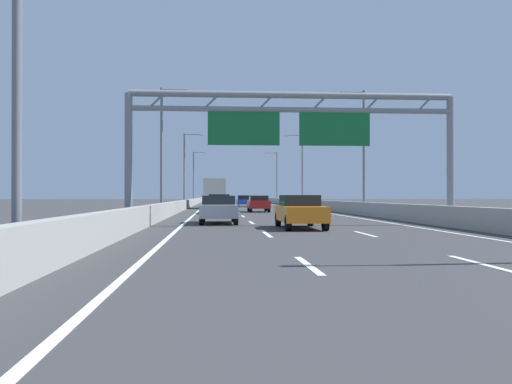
# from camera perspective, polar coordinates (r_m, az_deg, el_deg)

# --- Properties ---
(ground_plane) EXTENTS (260.00, 260.00, 0.00)m
(ground_plane) POSITION_cam_1_polar(r_m,az_deg,el_deg) (98.83, -2.00, -1.19)
(ground_plane) COLOR #38383A
(lane_dash_left_1) EXTENTS (0.16, 3.00, 0.01)m
(lane_dash_left_1) POSITION_cam_1_polar(r_m,az_deg,el_deg) (11.49, 5.32, -7.41)
(lane_dash_left_1) COLOR white
(lane_dash_left_1) RESTS_ON ground_plane
(lane_dash_left_2) EXTENTS (0.16, 3.00, 0.01)m
(lane_dash_left_2) POSITION_cam_1_polar(r_m,az_deg,el_deg) (20.39, 1.15, -4.33)
(lane_dash_left_2) COLOR white
(lane_dash_left_2) RESTS_ON ground_plane
(lane_dash_left_3) EXTENTS (0.16, 3.00, 0.01)m
(lane_dash_left_3) POSITION_cam_1_polar(r_m,az_deg,el_deg) (29.34, -0.47, -3.12)
(lane_dash_left_3) COLOR white
(lane_dash_left_3) RESTS_ON ground_plane
(lane_dash_left_4) EXTENTS (0.16, 3.00, 0.01)m
(lane_dash_left_4) POSITION_cam_1_polar(r_m,az_deg,el_deg) (38.32, -1.33, -2.47)
(lane_dash_left_4) COLOR white
(lane_dash_left_4) RESTS_ON ground_plane
(lane_dash_left_5) EXTENTS (0.16, 3.00, 0.01)m
(lane_dash_left_5) POSITION_cam_1_polar(r_m,az_deg,el_deg) (47.31, -1.86, -2.07)
(lane_dash_left_5) COLOR white
(lane_dash_left_5) RESTS_ON ground_plane
(lane_dash_left_6) EXTENTS (0.16, 3.00, 0.01)m
(lane_dash_left_6) POSITION_cam_1_polar(r_m,az_deg,el_deg) (56.30, -2.23, -1.80)
(lane_dash_left_6) COLOR white
(lane_dash_left_6) RESTS_ON ground_plane
(lane_dash_left_7) EXTENTS (0.16, 3.00, 0.01)m
(lane_dash_left_7) POSITION_cam_1_polar(r_m,az_deg,el_deg) (65.29, -2.49, -1.60)
(lane_dash_left_7) COLOR white
(lane_dash_left_7) RESTS_ON ground_plane
(lane_dash_left_8) EXTENTS (0.16, 3.00, 0.01)m
(lane_dash_left_8) POSITION_cam_1_polar(r_m,az_deg,el_deg) (74.29, -2.69, -1.45)
(lane_dash_left_8) COLOR white
(lane_dash_left_8) RESTS_ON ground_plane
(lane_dash_left_9) EXTENTS (0.16, 3.00, 0.01)m
(lane_dash_left_9) POSITION_cam_1_polar(r_m,az_deg,el_deg) (83.28, -2.85, -1.34)
(lane_dash_left_9) COLOR white
(lane_dash_left_9) RESTS_ON ground_plane
(lane_dash_left_10) EXTENTS (0.16, 3.00, 0.01)m
(lane_dash_left_10) POSITION_cam_1_polar(r_m,az_deg,el_deg) (92.28, -2.97, -1.24)
(lane_dash_left_10) COLOR white
(lane_dash_left_10) RESTS_ON ground_plane
(lane_dash_left_11) EXTENTS (0.16, 3.00, 0.01)m
(lane_dash_left_11) POSITION_cam_1_polar(r_m,az_deg,el_deg) (101.28, -3.07, -1.16)
(lane_dash_left_11) COLOR white
(lane_dash_left_11) RESTS_ON ground_plane
(lane_dash_left_12) EXTENTS (0.16, 3.00, 0.01)m
(lane_dash_left_12) POSITION_cam_1_polar(r_m,az_deg,el_deg) (110.28, -3.16, -1.10)
(lane_dash_left_12) COLOR white
(lane_dash_left_12) RESTS_ON ground_plane
(lane_dash_left_13) EXTENTS (0.16, 3.00, 0.01)m
(lane_dash_left_13) POSITION_cam_1_polar(r_m,az_deg,el_deg) (119.27, -3.23, -1.04)
(lane_dash_left_13) COLOR white
(lane_dash_left_13) RESTS_ON ground_plane
(lane_dash_left_14) EXTENTS (0.16, 3.00, 0.01)m
(lane_dash_left_14) POSITION_cam_1_polar(r_m,az_deg,el_deg) (128.27, -3.30, -1.00)
(lane_dash_left_14) COLOR white
(lane_dash_left_14) RESTS_ON ground_plane
(lane_dash_left_15) EXTENTS (0.16, 3.00, 0.01)m
(lane_dash_left_15) POSITION_cam_1_polar(r_m,az_deg,el_deg) (137.27, -3.35, -0.95)
(lane_dash_left_15) COLOR white
(lane_dash_left_15) RESTS_ON ground_plane
(lane_dash_left_16) EXTENTS (0.16, 3.00, 0.01)m
(lane_dash_left_16) POSITION_cam_1_polar(r_m,az_deg,el_deg) (146.27, -3.40, -0.92)
(lane_dash_left_16) COLOR white
(lane_dash_left_16) RESTS_ON ground_plane
(lane_dash_left_17) EXTENTS (0.16, 3.00, 0.01)m
(lane_dash_left_17) POSITION_cam_1_polar(r_m,az_deg,el_deg) (155.27, -3.44, -0.89)
(lane_dash_left_17) COLOR white
(lane_dash_left_17) RESTS_ON ground_plane
(lane_dash_right_1) EXTENTS (0.16, 3.00, 0.01)m
(lane_dash_right_1) POSITION_cam_1_polar(r_m,az_deg,el_deg) (12.59, 21.82, -6.77)
(lane_dash_right_1) COLOR white
(lane_dash_right_1) RESTS_ON ground_plane
(lane_dash_right_2) EXTENTS (0.16, 3.00, 0.01)m
(lane_dash_right_2) POSITION_cam_1_polar(r_m,az_deg,el_deg) (21.02, 10.99, -4.20)
(lane_dash_right_2) COLOR white
(lane_dash_right_2) RESTS_ON ground_plane
(lane_dash_right_3) EXTENTS (0.16, 3.00, 0.01)m
(lane_dash_right_3) POSITION_cam_1_polar(r_m,az_deg,el_deg) (29.79, 6.47, -3.08)
(lane_dash_right_3) COLOR white
(lane_dash_right_3) RESTS_ON ground_plane
(lane_dash_right_4) EXTENTS (0.16, 3.00, 0.01)m
(lane_dash_right_4) POSITION_cam_1_polar(r_m,az_deg,el_deg) (38.67, 4.01, -2.45)
(lane_dash_right_4) COLOR white
(lane_dash_right_4) RESTS_ON ground_plane
(lane_dash_right_5) EXTENTS (0.16, 3.00, 0.01)m
(lane_dash_right_5) POSITION_cam_1_polar(r_m,az_deg,el_deg) (47.59, 2.47, -2.06)
(lane_dash_right_5) COLOR white
(lane_dash_right_5) RESTS_ON ground_plane
(lane_dash_right_6) EXTENTS (0.16, 3.00, 0.01)m
(lane_dash_right_6) POSITION_cam_1_polar(r_m,az_deg,el_deg) (56.53, 1.42, -1.79)
(lane_dash_right_6) COLOR white
(lane_dash_right_6) RESTS_ON ground_plane
(lane_dash_right_7) EXTENTS (0.16, 3.00, 0.01)m
(lane_dash_right_7) POSITION_cam_1_polar(r_m,az_deg,el_deg) (65.50, 0.66, -1.60)
(lane_dash_right_7) COLOR white
(lane_dash_right_7) RESTS_ON ground_plane
(lane_dash_right_8) EXTENTS (0.16, 3.00, 0.01)m
(lane_dash_right_8) POSITION_cam_1_polar(r_m,az_deg,el_deg) (74.47, 0.08, -1.45)
(lane_dash_right_8) COLOR white
(lane_dash_right_8) RESTS_ON ground_plane
(lane_dash_right_9) EXTENTS (0.16, 3.00, 0.01)m
(lane_dash_right_9) POSITION_cam_1_polar(r_m,az_deg,el_deg) (83.44, -0.37, -1.33)
(lane_dash_right_9) COLOR white
(lane_dash_right_9) RESTS_ON ground_plane
(lane_dash_right_10) EXTENTS (0.16, 3.00, 0.01)m
(lane_dash_right_10) POSITION_cam_1_polar(r_m,az_deg,el_deg) (92.42, -0.74, -1.24)
(lane_dash_right_10) COLOR white
(lane_dash_right_10) RESTS_ON ground_plane
(lane_dash_right_11) EXTENTS (0.16, 3.00, 0.01)m
(lane_dash_right_11) POSITION_cam_1_polar(r_m,az_deg,el_deg) (101.41, -1.04, -1.16)
(lane_dash_right_11) COLOR white
(lane_dash_right_11) RESTS_ON ground_plane
(lane_dash_right_12) EXTENTS (0.16, 3.00, 0.01)m
(lane_dash_right_12) POSITION_cam_1_polar(r_m,az_deg,el_deg) (110.40, -1.29, -1.10)
(lane_dash_right_12) COLOR white
(lane_dash_right_12) RESTS_ON ground_plane
(lane_dash_right_13) EXTENTS (0.16, 3.00, 0.01)m
(lane_dash_right_13) POSITION_cam_1_polar(r_m,az_deg,el_deg) (119.39, -1.51, -1.04)
(lane_dash_right_13) COLOR white
(lane_dash_right_13) RESTS_ON ground_plane
(lane_dash_right_14) EXTENTS (0.16, 3.00, 0.01)m
(lane_dash_right_14) POSITION_cam_1_polar(r_m,az_deg,el_deg) (128.38, -1.69, -1.00)
(lane_dash_right_14) COLOR white
(lane_dash_right_14) RESTS_ON ground_plane
(lane_dash_right_15) EXTENTS (0.16, 3.00, 0.01)m
(lane_dash_right_15) POSITION_cam_1_polar(r_m,az_deg,el_deg) (137.37, -1.85, -0.95)
(lane_dash_right_15) COLOR white
(lane_dash_right_15) RESTS_ON ground_plane
(lane_dash_right_16) EXTENTS (0.16, 3.00, 0.01)m
(lane_dash_right_16) POSITION_cam_1_polar(r_m,az_deg,el_deg) (146.36, -1.99, -0.92)
(lane_dash_right_16) COLOR white
(lane_dash_right_16) RESTS_ON ground_plane
(lane_dash_right_17) EXTENTS (0.16, 3.00, 0.01)m
(lane_dash_right_17) POSITION_cam_1_polar(r_m,az_deg,el_deg) (155.35, -2.12, -0.89)
(lane_dash_right_17) COLOR white
(lane_dash_right_17) RESTS_ON ground_plane
(edge_line_left) EXTENTS (0.16, 176.00, 0.01)m
(edge_line_left) POSITION_cam_1_polar(r_m,az_deg,el_deg) (86.78, -5.18, -1.30)
(edge_line_left) COLOR white
(edge_line_left) RESTS_ON ground_plane
(edge_line_right) EXTENTS (0.16, 176.00, 0.01)m
(edge_line_right) POSITION_cam_1_polar(r_m,az_deg,el_deg) (87.22, 1.74, -1.29)
(edge_line_right) COLOR white
(edge_line_right) RESTS_ON ground_plane
(barrier_left) EXTENTS (0.45, 220.00, 0.95)m
(barrier_left) POSITION_cam_1_polar(r_m,az_deg,el_deg) (108.80, -5.83, -0.86)
(barrier_left) COLOR #9E9E99
(barrier_left) RESTS_ON ground_plane
(barrier_right) EXTENTS (0.45, 220.00, 0.95)m
(barrier_right) POSITION_cam_1_polar(r_m,az_deg,el_deg) (109.27, 1.42, -0.86)
(barrier_right) COLOR #9E9E99
(barrier_right) RESTS_ON ground_plane
(sign_gantry) EXTENTS (15.79, 0.36, 6.36)m
(sign_gantry) POSITION_cam_1_polar(r_m,az_deg,el_deg) (26.96, 3.67, 6.84)
(sign_gantry) COLOR gray
(sign_gantry) RESTS_ON ground_plane
(streetlamp_left_near) EXTENTS (2.58, 0.28, 9.50)m
(streetlamp_left_near) POSITION_cam_1_polar(r_m,az_deg,el_deg) (12.94, -22.03, 17.58)
(streetlamp_left_near) COLOR slate
(streetlamp_left_near) RESTS_ON ground_plane
(streetlamp_left_mid) EXTENTS (2.58, 0.28, 9.50)m
(streetlamp_left_mid) POSITION_cam_1_polar(r_m,az_deg,el_deg) (42.72, -9.24, 4.99)
(streetlamp_left_mid) COLOR slate
(streetlamp_left_mid) RESTS_ON ground_plane
(streetlamp_right_mid) EXTENTS (2.58, 0.28, 9.50)m
(streetlamp_right_mid) POSITION_cam_1_polar(r_m,az_deg,el_deg) (43.99, 10.59, 4.83)
(streetlamp_right_mid) COLOR slate
(streetlamp_right_mid) RESTS_ON ground_plane
(streetlamp_left_far) EXTENTS (2.58, 0.28, 9.50)m
(streetlamp_left_far) POSITION_cam_1_polar(r_m,az_deg,el_deg) (73.23, -7.11, 2.75)
(streetlamp_left_far) COLOR slate
(streetlamp_left_far) RESTS_ON ground_plane
(streetlamp_right_far) EXTENTS (2.58, 0.28, 9.50)m
(streetlamp_right_far) POSITION_cam_1_polar(r_m,az_deg,el_deg) (73.98, 4.54, 2.72)
(streetlamp_right_far) COLOR slate
(streetlamp_right_far) RESTS_ON ground_plane
(streetlamp_left_distant) EXTENTS (2.58, 0.28, 9.50)m
(streetlamp_left_distant) POSITION_cam_1_polar(r_m,az_deg,el_deg) (103.82, -6.23, 1.83)
(streetlamp_left_distant) COLOR slate
(streetlamp_left_distant) RESTS_ON ground_plane
(streetlamp_right_distant) EXTENTS (2.58, 0.28, 9.50)m
(streetlamp_right_distant) POSITION_cam_1_polar(r_m,az_deg,el_deg) (104.35, 2.00, 1.82)
(streetlamp_right_distant) COLOR slate
(streetlamp_right_distant) RESTS_ON ground_plane
(silver_car) EXTENTS (1.86, 4.57, 1.41)m
(silver_car) POSITION_cam_1_polar(r_m,az_deg,el_deg) (28.80, -3.82, -1.70)
(silver_car) COLOR #A8ADB2
(silver_car) RESTS_ON ground_plane
(orange_car) EXTENTS (1.72, 4.69, 1.44)m
(orange_car) POSITION_cam_1_polar(r_m,az_deg,el_deg) (24.36, 4.47, -1.93)
(orange_car) COLOR orange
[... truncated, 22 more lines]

